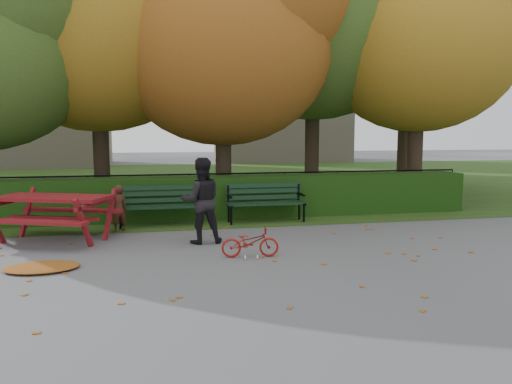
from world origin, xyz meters
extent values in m
plane|color=slate|center=(0.00, 0.00, 0.00)|extent=(90.00, 90.00, 0.00)
plane|color=#1D3C17|center=(0.00, 14.00, 0.01)|extent=(90.00, 90.00, 0.00)
cube|color=gray|center=(-9.00, 26.00, 7.50)|extent=(10.00, 7.00, 15.00)
cube|color=gray|center=(8.00, 28.00, 6.00)|extent=(9.00, 6.00, 12.00)
cube|color=black|center=(0.00, 4.50, 0.50)|extent=(13.00, 0.90, 1.00)
cube|color=black|center=(0.00, 5.30, 0.08)|extent=(14.00, 0.04, 0.04)
cube|color=black|center=(0.00, 5.30, 1.00)|extent=(14.00, 0.04, 0.04)
cylinder|color=black|center=(-3.00, 5.30, 0.50)|extent=(0.03, 0.03, 1.00)
cylinder|color=black|center=(0.00, 5.30, 0.50)|extent=(0.03, 0.03, 1.00)
cylinder|color=black|center=(3.00, 5.30, 0.50)|extent=(0.03, 0.03, 1.00)
cylinder|color=black|center=(6.50, 5.30, 0.50)|extent=(0.03, 0.03, 1.00)
cylinder|color=black|center=(-2.80, 7.00, 1.57)|extent=(0.44, 0.44, 3.15)
ellipsoid|color=#956013|center=(-2.80, 7.00, 4.95)|extent=(6.40, 6.40, 5.76)
cylinder|color=black|center=(0.50, 6.20, 1.40)|extent=(0.44, 0.44, 2.80)
ellipsoid|color=brown|center=(0.50, 6.20, 4.40)|extent=(6.00, 6.00, 5.40)
cylinder|color=black|center=(3.50, 7.50, 1.75)|extent=(0.44, 0.44, 3.50)
ellipsoid|color=#354F1D|center=(3.50, 7.50, 5.50)|extent=(6.80, 6.80, 6.12)
cylinder|color=black|center=(6.20, 6.00, 1.49)|extent=(0.44, 0.44, 2.97)
ellipsoid|color=#956013|center=(6.20, 6.00, 4.68)|extent=(5.80, 5.80, 5.22)
cylinder|color=black|center=(8.00, 10.00, 1.57)|extent=(0.44, 0.44, 3.15)
ellipsoid|color=#354F1D|center=(8.00, 10.00, 4.95)|extent=(6.00, 6.00, 5.40)
sphere|color=#354F1D|center=(9.05, 9.25, 6.30)|extent=(4.50, 4.50, 4.50)
cube|color=black|center=(-1.30, 3.42, 0.44)|extent=(1.80, 0.12, 0.04)
cube|color=black|center=(-1.30, 3.60, 0.44)|extent=(1.80, 0.12, 0.04)
cube|color=black|center=(-1.30, 3.78, 0.44)|extent=(1.80, 0.12, 0.04)
cube|color=black|center=(-1.30, 3.87, 0.55)|extent=(1.80, 0.05, 0.10)
cube|color=black|center=(-1.30, 3.87, 0.70)|extent=(1.80, 0.05, 0.10)
cube|color=black|center=(-1.30, 3.87, 0.83)|extent=(1.80, 0.05, 0.10)
cube|color=black|center=(-2.15, 3.60, 0.42)|extent=(0.05, 0.55, 0.06)
cube|color=black|center=(-2.15, 3.87, 0.65)|extent=(0.05, 0.05, 0.41)
cylinder|color=black|center=(-2.15, 3.42, 0.22)|extent=(0.05, 0.05, 0.44)
cylinder|color=black|center=(-2.15, 3.78, 0.22)|extent=(0.05, 0.05, 0.44)
cube|color=black|center=(-2.15, 3.62, 0.62)|extent=(0.05, 0.45, 0.04)
cube|color=black|center=(-0.45, 3.60, 0.42)|extent=(0.05, 0.55, 0.06)
cube|color=black|center=(-0.45, 3.87, 0.65)|extent=(0.05, 0.05, 0.41)
cylinder|color=black|center=(-0.45, 3.42, 0.22)|extent=(0.05, 0.05, 0.44)
cylinder|color=black|center=(-0.45, 3.78, 0.22)|extent=(0.05, 0.05, 0.44)
cube|color=black|center=(-0.45, 3.62, 0.62)|extent=(0.05, 0.45, 0.04)
cube|color=black|center=(1.10, 3.42, 0.44)|extent=(1.80, 0.12, 0.04)
cube|color=black|center=(1.10, 3.60, 0.44)|extent=(1.80, 0.12, 0.04)
cube|color=black|center=(1.10, 3.78, 0.44)|extent=(1.80, 0.12, 0.04)
cube|color=black|center=(1.10, 3.87, 0.55)|extent=(1.80, 0.05, 0.10)
cube|color=black|center=(1.10, 3.87, 0.70)|extent=(1.80, 0.05, 0.10)
cube|color=black|center=(1.10, 3.87, 0.83)|extent=(1.80, 0.05, 0.10)
cube|color=black|center=(0.25, 3.60, 0.42)|extent=(0.05, 0.55, 0.06)
cube|color=black|center=(0.25, 3.87, 0.65)|extent=(0.05, 0.05, 0.41)
cylinder|color=black|center=(0.25, 3.42, 0.22)|extent=(0.05, 0.05, 0.44)
cylinder|color=black|center=(0.25, 3.78, 0.22)|extent=(0.05, 0.05, 0.44)
cube|color=black|center=(0.25, 3.62, 0.62)|extent=(0.05, 0.45, 0.04)
cube|color=black|center=(1.95, 3.60, 0.42)|extent=(0.05, 0.55, 0.06)
cube|color=black|center=(1.95, 3.87, 0.65)|extent=(0.05, 0.05, 0.41)
cylinder|color=black|center=(1.95, 3.42, 0.22)|extent=(0.05, 0.05, 0.44)
cylinder|color=black|center=(1.95, 3.78, 0.22)|extent=(0.05, 0.05, 0.44)
cube|color=black|center=(1.95, 3.62, 0.62)|extent=(0.05, 0.45, 0.04)
cube|color=maroon|center=(-3.32, 2.47, 0.84)|extent=(2.22, 1.55, 0.07)
cube|color=maroon|center=(-3.57, 1.83, 0.50)|extent=(2.01, 1.02, 0.06)
cube|color=maroon|center=(-3.07, 3.10, 0.50)|extent=(2.01, 1.02, 0.06)
cube|color=maroon|center=(-3.95, 3.27, 0.45)|extent=(0.28, 0.57, 1.00)
cube|color=maroon|center=(-4.14, 2.79, 0.75)|extent=(0.63, 1.45, 0.07)
cube|color=maroon|center=(-2.68, 1.66, 0.45)|extent=(0.28, 0.57, 1.00)
cube|color=maroon|center=(-2.31, 2.61, 0.45)|extent=(0.28, 0.57, 1.00)
cube|color=maroon|center=(-2.49, 2.14, 0.75)|extent=(0.63, 1.45, 0.07)
cube|color=maroon|center=(-3.32, 2.47, 0.45)|extent=(1.72, 0.74, 0.07)
ellipsoid|color=brown|center=(-3.16, 0.43, 0.04)|extent=(1.32, 1.14, 0.08)
imported|color=#3F1F14|center=(-2.17, 3.20, 0.49)|extent=(0.42, 0.35, 0.98)
imported|color=black|center=(-0.59, 1.76, 0.80)|extent=(0.80, 0.64, 1.61)
imported|color=maroon|center=(0.09, 0.51, 0.25)|extent=(0.98, 0.44, 0.50)
camera|label=1|loc=(-1.55, -7.45, 2.07)|focal=35.00mm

